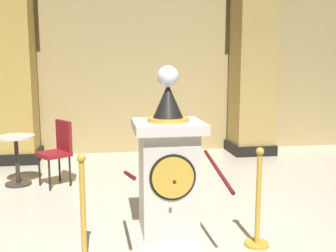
{
  "coord_description": "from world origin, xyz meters",
  "views": [
    {
      "loc": [
        -0.65,
        -3.54,
        1.77
      ],
      "look_at": [
        -0.01,
        0.42,
        1.14
      ],
      "focal_mm": 41.96,
      "sensor_mm": 36.0,
      "label": 1
    }
  ],
  "objects": [
    {
      "name": "ground_plane",
      "position": [
        0.0,
        0.0,
        0.0
      ],
      "size": [
        10.45,
        10.45,
        0.0
      ],
      "primitive_type": "plane",
      "color": "beige"
    },
    {
      "name": "back_wall",
      "position": [
        0.0,
        4.44,
        1.8
      ],
      "size": [
        10.45,
        0.16,
        3.61
      ],
      "primitive_type": "cube",
      "color": "tan",
      "rests_on": "ground_plane"
    },
    {
      "name": "pedestal_clock",
      "position": [
        -0.01,
        0.42,
        0.71
      ],
      "size": [
        0.71,
        0.71,
        1.76
      ],
      "color": "beige",
      "rests_on": "ground_plane"
    },
    {
      "name": "stanchion_near",
      "position": [
        -0.87,
        -0.13,
        0.35
      ],
      "size": [
        0.24,
        0.24,
        1.01
      ],
      "color": "gold",
      "rests_on": "ground_plane"
    },
    {
      "name": "stanchion_far",
      "position": [
        0.8,
        -0.07,
        0.34
      ],
      "size": [
        0.24,
        0.24,
        0.99
      ],
      "color": "gold",
      "rests_on": "ground_plane"
    },
    {
      "name": "velvet_rope",
      "position": [
        -0.03,
        -0.1,
        0.79
      ],
      "size": [
        0.9,
        0.87,
        0.22
      ],
      "color": "#591419"
    },
    {
      "name": "column_left",
      "position": [
        -2.25,
        3.94,
        1.72
      ],
      "size": [
        0.82,
        0.82,
        3.46
      ],
      "color": "black",
      "rests_on": "ground_plane"
    },
    {
      "name": "column_right",
      "position": [
        2.25,
        3.94,
        1.72
      ],
      "size": [
        0.87,
        0.87,
        3.46
      ],
      "color": "black",
      "rests_on": "ground_plane"
    },
    {
      "name": "cafe_table",
      "position": [
        -1.95,
        2.4,
        0.47
      ],
      "size": [
        0.54,
        0.54,
        0.74
      ],
      "color": "#332D28",
      "rests_on": "ground_plane"
    },
    {
      "name": "cafe_chair_red",
      "position": [
        -1.34,
        2.29,
        0.57
      ],
      "size": [
        0.55,
        0.55,
        0.96
      ],
      "color": "black",
      "rests_on": "ground_plane"
    }
  ]
}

